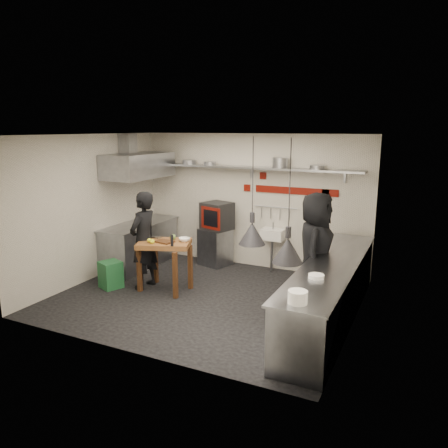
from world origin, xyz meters
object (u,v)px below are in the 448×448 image
at_px(green_bin, 111,275).
at_px(chef_right, 315,250).
at_px(oven_stand, 215,247).
at_px(combi_oven, 217,216).
at_px(chef_left, 144,240).
at_px(prep_table, 165,266).

distance_m(green_bin, chef_right, 3.76).
relative_size(oven_stand, chef_right, 0.42).
bearing_deg(chef_right, oven_stand, 57.21).
bearing_deg(oven_stand, combi_oven, -18.04).
height_order(oven_stand, green_bin, oven_stand).
bearing_deg(chef_left, green_bin, -60.64).
height_order(combi_oven, green_bin, combi_oven).
bearing_deg(combi_oven, green_bin, -102.99).
relative_size(combi_oven, chef_right, 0.30).
relative_size(chef_left, chef_right, 0.94).
height_order(combi_oven, chef_left, chef_left).
distance_m(oven_stand, prep_table, 1.77).
relative_size(prep_table, chef_right, 0.48).
height_order(green_bin, chef_left, chef_left).
height_order(oven_stand, chef_right, chef_right).
xyz_separation_m(combi_oven, chef_right, (2.40, -1.20, -0.14)).
bearing_deg(green_bin, oven_stand, 62.00).
bearing_deg(chef_left, chef_right, 101.67).
bearing_deg(prep_table, combi_oven, 61.94).
relative_size(prep_table, chef_left, 0.51).
relative_size(oven_stand, combi_oven, 1.38).
distance_m(oven_stand, green_bin, 2.38).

